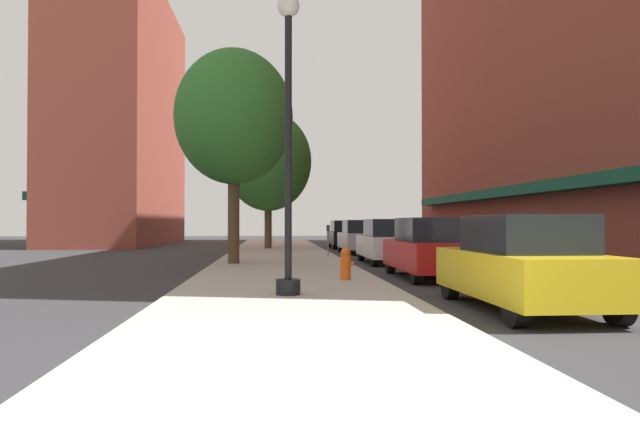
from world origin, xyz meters
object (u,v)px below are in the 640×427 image
(car_silver, at_px, (360,237))
(car_black, at_px, (345,235))
(car_yellow, at_px, (522,264))
(car_white, at_px, (388,242))
(fire_hydrant, at_px, (346,264))
(tree_mid, at_px, (234,117))
(tree_near, at_px, (268,162))
(lamppost, at_px, (288,137))
(car_red, at_px, (430,249))
(parking_meter_near, at_px, (328,236))

(car_silver, distance_m, car_black, 6.18)
(car_silver, bearing_deg, car_yellow, -88.53)
(car_silver, bearing_deg, car_black, 91.47)
(car_white, bearing_deg, fire_hydrant, -108.75)
(tree_mid, distance_m, car_silver, 11.00)
(tree_near, bearing_deg, fire_hydrant, -83.62)
(lamppost, distance_m, car_yellow, 4.95)
(car_black, bearing_deg, fire_hydrant, -97.87)
(tree_mid, bearing_deg, lamppost, -79.57)
(tree_near, bearing_deg, car_black, 25.81)
(tree_mid, bearing_deg, car_black, 68.70)
(lamppost, relative_size, car_black, 1.37)
(car_silver, relative_size, car_black, 1.00)
(fire_hydrant, xyz_separation_m, tree_mid, (-3.15, 6.15, 4.67))
(car_yellow, distance_m, car_red, 5.99)
(car_red, height_order, car_white, same)
(fire_hydrant, distance_m, parking_meter_near, 10.73)
(fire_hydrant, distance_m, car_white, 7.83)
(parking_meter_near, bearing_deg, tree_mid, -129.22)
(fire_hydrant, relative_size, car_red, 0.18)
(car_white, xyz_separation_m, car_silver, (0.00, 7.09, 0.00))
(car_yellow, distance_m, car_silver, 19.03)
(parking_meter_near, height_order, car_black, car_black)
(parking_meter_near, relative_size, tree_mid, 0.18)
(parking_meter_near, bearing_deg, car_silver, 62.81)
(fire_hydrant, xyz_separation_m, car_black, (2.52, 20.68, 0.29))
(fire_hydrant, distance_m, car_yellow, 5.19)
(lamppost, xyz_separation_m, car_silver, (4.01, 17.37, -2.39))
(tree_mid, relative_size, car_silver, 1.73)
(fire_hydrant, distance_m, tree_mid, 8.34)
(fire_hydrant, xyz_separation_m, parking_meter_near, (0.57, 10.70, 0.43))
(fire_hydrant, relative_size, tree_mid, 0.11)
(tree_mid, bearing_deg, car_red, -39.59)
(car_white, relative_size, car_black, 1.00)
(car_black, bearing_deg, car_white, -90.93)
(parking_meter_near, relative_size, car_white, 0.30)
(fire_hydrant, height_order, car_red, car_red)
(lamppost, xyz_separation_m, tree_mid, (-1.66, 9.02, 1.99))
(fire_hydrant, bearing_deg, car_white, 71.25)
(parking_meter_near, bearing_deg, fire_hydrant, -93.03)
(lamppost, relative_size, car_silver, 1.37)
(parking_meter_near, xyz_separation_m, car_silver, (1.95, 3.80, -0.14))
(fire_hydrant, height_order, tree_mid, tree_mid)
(car_red, relative_size, car_black, 1.00)
(tree_near, relative_size, car_red, 1.77)
(car_red, distance_m, car_white, 5.95)
(car_yellow, bearing_deg, car_white, 90.26)
(tree_near, xyz_separation_m, tree_mid, (-1.09, -12.32, 0.25))
(tree_near, height_order, car_red, tree_near)
(car_black, bearing_deg, tree_mid, -112.23)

